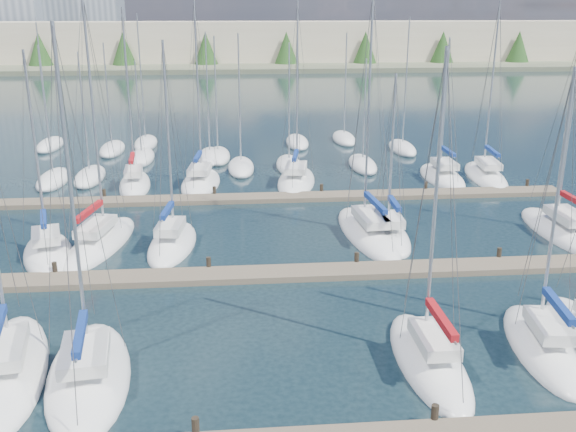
{
  "coord_description": "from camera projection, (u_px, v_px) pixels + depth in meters",
  "views": [
    {
      "loc": [
        -2.53,
        -15.0,
        13.6
      ],
      "look_at": [
        0.0,
        14.0,
        4.0
      ],
      "focal_mm": 40.0,
      "sensor_mm": 36.0,
      "label": 1
    }
  ],
  "objects": [
    {
      "name": "ground",
      "position": [
        254.0,
        126.0,
        75.43
      ],
      "size": [
        400.0,
        400.0,
        0.0
      ],
      "primitive_type": "plane",
      "color": "#182A31",
      "rests_on": "ground"
    },
    {
      "name": "dock_mid",
      "position": [
        285.0,
        273.0,
        33.76
      ],
      "size": [
        44.0,
        1.93,
        1.1
      ],
      "color": "#6B5E4C",
      "rests_on": "ground"
    },
    {
      "name": "dock_far",
      "position": [
        269.0,
        198.0,
        47.01
      ],
      "size": [
        44.0,
        1.93,
        1.1
      ],
      "color": "#6B5E4C",
      "rests_on": "ground"
    },
    {
      "name": "sailboat_q",
      "position": [
        442.0,
        177.0,
        52.71
      ],
      "size": [
        3.02,
        8.25,
        11.95
      ],
      "rotation": [
        0.0,
        0.0,
        -0.01
      ],
      "color": "white",
      "rests_on": "ground"
    },
    {
      "name": "sailboat_d",
      "position": [
        429.0,
        360.0,
        25.45
      ],
      "size": [
        2.49,
        7.9,
        13.0
      ],
      "rotation": [
        0.0,
        0.0,
        0.0
      ],
      "color": "white",
      "rests_on": "ground"
    },
    {
      "name": "sailboat_p",
      "position": [
        296.0,
        181.0,
        51.45
      ],
      "size": [
        4.34,
        9.12,
        14.7
      ],
      "rotation": [
        0.0,
        0.0,
        -0.17
      ],
      "color": "white",
      "rests_on": "ground"
    },
    {
      "name": "sailboat_r",
      "position": [
        486.0,
        176.0,
        52.91
      ],
      "size": [
        3.69,
        9.43,
        14.87
      ],
      "rotation": [
        0.0,
        0.0,
        -0.11
      ],
      "color": "white",
      "rests_on": "ground"
    },
    {
      "name": "sailboat_i",
      "position": [
        100.0,
        243.0,
        38.03
      ],
      "size": [
        4.33,
        9.64,
        15.04
      ],
      "rotation": [
        0.0,
        0.0,
        -0.19
      ],
      "color": "white",
      "rests_on": "ground"
    },
    {
      "name": "sailboat_o",
      "position": [
        201.0,
        182.0,
        50.96
      ],
      "size": [
        3.64,
        8.28,
        15.01
      ],
      "rotation": [
        0.0,
        0.0,
        -0.09
      ],
      "color": "white",
      "rests_on": "ground"
    },
    {
      "name": "sailboat_n",
      "position": [
        135.0,
        184.0,
        50.43
      ],
      "size": [
        3.05,
        8.04,
        14.22
      ],
      "rotation": [
        0.0,
        0.0,
        0.09
      ],
      "color": "white",
      "rests_on": "ground"
    },
    {
      "name": "sailboat_k",
      "position": [
        368.0,
        233.0,
        39.7
      ],
      "size": [
        3.55,
        10.33,
        15.13
      ],
      "rotation": [
        0.0,
        0.0,
        0.08
      ],
      "color": "white",
      "rests_on": "ground"
    },
    {
      "name": "sailboat_l",
      "position": [
        390.0,
        236.0,
        39.15
      ],
      "size": [
        2.47,
        6.85,
        10.63
      ],
      "rotation": [
        0.0,
        0.0,
        -0.04
      ],
      "color": "white",
      "rests_on": "ground"
    },
    {
      "name": "sailboat_c",
      "position": [
        89.0,
        375.0,
        24.44
      ],
      "size": [
        4.16,
        8.67,
        13.86
      ],
      "rotation": [
        0.0,
        0.0,
        0.13
      ],
      "color": "white",
      "rests_on": "ground"
    },
    {
      "name": "sailboat_h",
      "position": [
        48.0,
        253.0,
        36.45
      ],
      "size": [
        4.52,
        7.57,
        12.15
      ],
      "rotation": [
        0.0,
        0.0,
        0.27
      ],
      "color": "white",
      "rests_on": "ground"
    },
    {
      "name": "sailboat_e",
      "position": [
        543.0,
        347.0,
        26.46
      ],
      "size": [
        3.38,
        7.8,
        12.19
      ],
      "rotation": [
        0.0,
        0.0,
        -0.13
      ],
      "color": "white",
      "rests_on": "ground"
    },
    {
      "name": "sailboat_b",
      "position": [
        9.0,
        369.0,
        24.85
      ],
      "size": [
        4.5,
        9.46,
        12.48
      ],
      "rotation": [
        0.0,
        0.0,
        0.19
      ],
      "color": "white",
      "rests_on": "ground"
    },
    {
      "name": "sailboat_m",
      "position": [
        562.0,
        231.0,
        39.95
      ],
      "size": [
        2.99,
        9.46,
        13.01
      ],
      "rotation": [
        0.0,
        0.0,
        0.01
      ],
      "color": "white",
      "rests_on": "ground"
    },
    {
      "name": "sailboat_j",
      "position": [
        172.0,
        243.0,
        37.93
      ],
      "size": [
        3.31,
        7.59,
        12.55
      ],
      "rotation": [
        0.0,
        0.0,
        -0.1
      ],
      "color": "white",
      "rests_on": "ground"
    },
    {
      "name": "distant_boats",
      "position": [
        214.0,
        155.0,
        59.62
      ],
      "size": [
        36.93,
        20.75,
        13.3
      ],
      "color": "#9EA0A5",
      "rests_on": "ground"
    },
    {
      "name": "shoreline",
      "position": [
        186.0,
        31.0,
        156.93
      ],
      "size": [
        400.0,
        60.0,
        38.0
      ],
      "color": "#666B51",
      "rests_on": "ground"
    }
  ]
}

